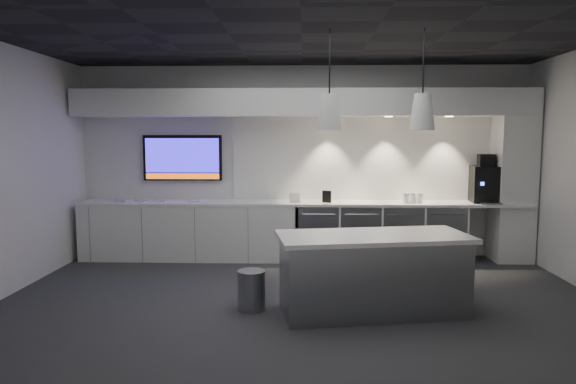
{
  "coord_description": "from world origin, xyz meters",
  "views": [
    {
      "loc": [
        0.04,
        -5.65,
        1.9
      ],
      "look_at": [
        -0.18,
        1.1,
        1.17
      ],
      "focal_mm": 32.0,
      "sensor_mm": 36.0,
      "label": 1
    }
  ],
  "objects_px": {
    "island": "(373,273)",
    "coffee_machine": "(485,183)",
    "wall_tv": "(183,158)",
    "bin": "(252,290)"
  },
  "relations": [
    {
      "from": "island",
      "to": "coffee_machine",
      "type": "xyz_separation_m",
      "value": [
        2.01,
        2.43,
        0.77
      ]
    },
    {
      "from": "coffee_machine",
      "to": "bin",
      "type": "bearing_deg",
      "value": -138.06
    },
    {
      "from": "island",
      "to": "bin",
      "type": "bearing_deg",
      "value": 167.7
    },
    {
      "from": "island",
      "to": "coffee_machine",
      "type": "relative_size",
      "value": 2.93
    },
    {
      "from": "wall_tv",
      "to": "island",
      "type": "bearing_deg",
      "value": -45.03
    },
    {
      "from": "wall_tv",
      "to": "coffee_machine",
      "type": "distance_m",
      "value": 4.71
    },
    {
      "from": "wall_tv",
      "to": "island",
      "type": "relative_size",
      "value": 0.58
    },
    {
      "from": "coffee_machine",
      "to": "wall_tv",
      "type": "bearing_deg",
      "value": -176.64
    },
    {
      "from": "wall_tv",
      "to": "bin",
      "type": "distance_m",
      "value": 3.25
    },
    {
      "from": "bin",
      "to": "wall_tv",
      "type": "bearing_deg",
      "value": 117.43
    }
  ]
}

